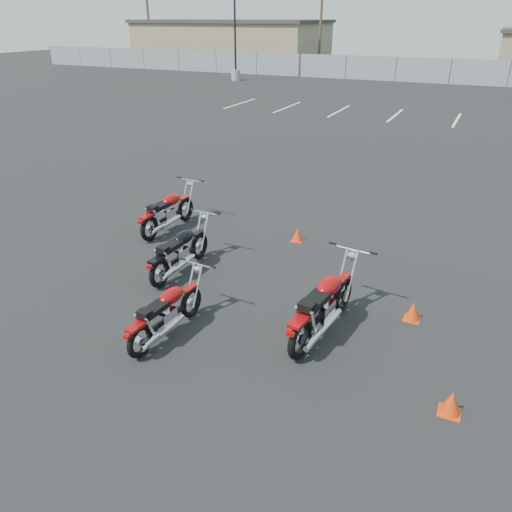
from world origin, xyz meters
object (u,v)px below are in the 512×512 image
at_px(motorcycle_front_red, 168,212).
at_px(motorcycle_third_red, 166,313).
at_px(motorcycle_second_black, 180,251).
at_px(motorcycle_rear_red, 324,306).

distance_m(motorcycle_front_red, motorcycle_third_red, 4.42).
relative_size(motorcycle_second_black, motorcycle_rear_red, 0.89).
bearing_deg(motorcycle_third_red, motorcycle_front_red, 124.00).
height_order(motorcycle_front_red, motorcycle_rear_red, motorcycle_rear_red).
height_order(motorcycle_third_red, motorcycle_rear_red, motorcycle_rear_red).
bearing_deg(motorcycle_rear_red, motorcycle_front_red, 151.52).
bearing_deg(motorcycle_second_black, motorcycle_rear_red, -14.45).
bearing_deg(motorcycle_second_black, motorcycle_front_red, 130.36).
relative_size(motorcycle_front_red, motorcycle_third_red, 1.10).
distance_m(motorcycle_second_black, motorcycle_rear_red, 3.34).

